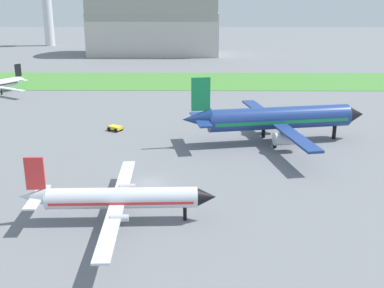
% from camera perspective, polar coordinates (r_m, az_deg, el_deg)
% --- Properties ---
extents(ground_plane, '(600.00, 600.00, 0.00)m').
position_cam_1_polar(ground_plane, '(62.20, -5.21, -4.72)').
color(ground_plane, slate).
extents(grass_taxiway_strip, '(360.00, 28.00, 0.08)m').
position_cam_1_polar(grass_taxiway_strip, '(134.66, -2.07, 7.65)').
color(grass_taxiway_strip, '#478438').
rests_on(grass_taxiway_strip, ground_plane).
extents(airplane_foreground_turboprop, '(21.31, 24.91, 7.46)m').
position_cam_1_polar(airplane_foreground_turboprop, '(51.60, -8.96, -6.47)').
color(airplane_foreground_turboprop, silver).
rests_on(airplane_foreground_turboprop, ground_plane).
extents(airplane_midfield_jet, '(31.31, 31.76, 11.29)m').
position_cam_1_polar(airplane_midfield_jet, '(78.75, 10.13, 3.05)').
color(airplane_midfield_jet, navy).
rests_on(airplane_midfield_jet, ground_plane).
extents(baggage_cart_near_gate, '(2.95, 2.75, 0.90)m').
position_cam_1_polar(baggage_cart_near_gate, '(86.17, -9.30, 1.96)').
color(baggage_cart_near_gate, yellow).
rests_on(baggage_cart_near_gate, ground_plane).
extents(hangar_distant, '(51.14, 26.46, 32.22)m').
position_cam_1_polar(hangar_distant, '(195.37, -4.62, 15.20)').
color(hangar_distant, '#BCB7B2').
rests_on(hangar_distant, ground_plane).
extents(control_tower, '(8.00, 8.00, 29.97)m').
position_cam_1_polar(control_tower, '(237.43, -17.17, 15.67)').
color(control_tower, silver).
rests_on(control_tower, ground_plane).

